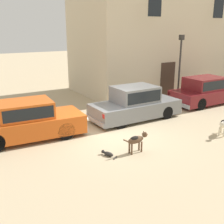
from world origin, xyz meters
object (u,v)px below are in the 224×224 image
at_px(parked_sedan_nearest, 27,120).
at_px(street_lamp, 180,59).
at_px(parked_sedan_third, 206,90).
at_px(stray_dog_spotted, 137,140).
at_px(stray_cat, 108,154).
at_px(parked_sedan_second, 135,103).
at_px(stray_dog_tan, 223,124).

distance_m(parked_sedan_nearest, street_lamp, 9.26).
bearing_deg(parked_sedan_third, stray_dog_spotted, -154.79).
bearing_deg(stray_cat, stray_dog_spotted, -129.17).
relative_size(stray_dog_spotted, stray_cat, 1.71).
height_order(parked_sedan_nearest, parked_sedan_third, parked_sedan_third).
bearing_deg(parked_sedan_second, stray_cat, -138.05).
xyz_separation_m(parked_sedan_second, stray_dog_spotted, (-2.07, -3.00, -0.29)).
bearing_deg(street_lamp, stray_cat, -149.36).
bearing_deg(parked_sedan_third, street_lamp, 122.51).
bearing_deg(parked_sedan_nearest, stray_dog_tan, -24.25).
distance_m(parked_sedan_nearest, stray_dog_tan, 7.60).
bearing_deg(parked_sedan_second, parked_sedan_third, 2.56).
bearing_deg(parked_sedan_second, street_lamp, 20.42).
height_order(stray_dog_spotted, street_lamp, street_lamp).
relative_size(stray_cat, street_lamp, 0.17).
xyz_separation_m(stray_dog_spotted, stray_dog_tan, (3.86, -0.43, -0.02)).
xyz_separation_m(parked_sedan_nearest, stray_cat, (1.84, -2.90, -0.65)).
bearing_deg(stray_dog_spotted, stray_cat, 162.40).
xyz_separation_m(stray_dog_tan, stray_cat, (-4.85, 0.70, -0.37)).
distance_m(stray_dog_spotted, stray_dog_tan, 3.89).
xyz_separation_m(parked_sedan_nearest, parked_sedan_third, (9.83, 0.04, 0.03)).
distance_m(parked_sedan_nearest, parked_sedan_second, 4.90).
bearing_deg(parked_sedan_nearest, stray_cat, -53.53).
relative_size(stray_dog_spotted, stray_dog_tan, 1.08).
bearing_deg(street_lamp, parked_sedan_third, -58.12).
bearing_deg(parked_sedan_second, parked_sedan_nearest, 178.20).
height_order(parked_sedan_nearest, stray_cat, parked_sedan_nearest).
relative_size(parked_sedan_second, parked_sedan_third, 1.00).
xyz_separation_m(parked_sedan_second, stray_cat, (-3.06, -2.73, -0.68)).
xyz_separation_m(stray_cat, street_lamp, (7.17, 4.25, 2.31)).
distance_m(stray_dog_tan, street_lamp, 5.80).
distance_m(parked_sedan_third, street_lamp, 2.25).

